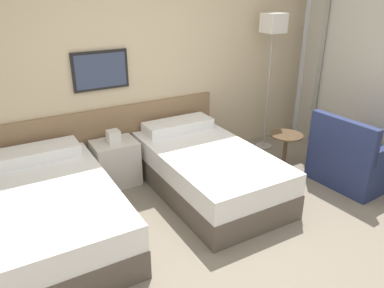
% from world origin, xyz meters
% --- Properties ---
extents(ground_plane, '(16.00, 16.00, 0.00)m').
position_xyz_m(ground_plane, '(0.00, 0.00, 0.00)').
color(ground_plane, slate).
extents(wall_headboard, '(10.00, 0.10, 2.70)m').
position_xyz_m(wall_headboard, '(-0.04, 1.98, 1.30)').
color(wall_headboard, '#C6B28E').
rests_on(wall_headboard, ground_plane).
extents(bed_near_door, '(1.08, 1.90, 0.65)m').
position_xyz_m(bed_near_door, '(-1.42, 0.97, 0.27)').
color(bed_near_door, brown).
rests_on(bed_near_door, ground_plane).
extents(bed_near_window, '(1.08, 1.90, 0.65)m').
position_xyz_m(bed_near_window, '(0.26, 0.97, 0.27)').
color(bed_near_window, brown).
rests_on(bed_near_window, ground_plane).
extents(nightstand, '(0.50, 0.40, 0.67)m').
position_xyz_m(nightstand, '(-0.58, 1.67, 0.28)').
color(nightstand, beige).
rests_on(nightstand, ground_plane).
extents(floor_lamp, '(0.26, 0.26, 1.87)m').
position_xyz_m(floor_lamp, '(1.66, 1.64, 1.61)').
color(floor_lamp, '#9E9993').
rests_on(floor_lamp, ground_plane).
extents(side_table, '(0.41, 0.41, 0.49)m').
position_xyz_m(side_table, '(1.40, 0.93, 0.34)').
color(side_table, brown).
rests_on(side_table, ground_plane).
extents(armchair, '(0.81, 0.87, 0.86)m').
position_xyz_m(armchair, '(1.87, 0.29, 0.28)').
color(armchair, navy).
rests_on(armchair, ground_plane).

